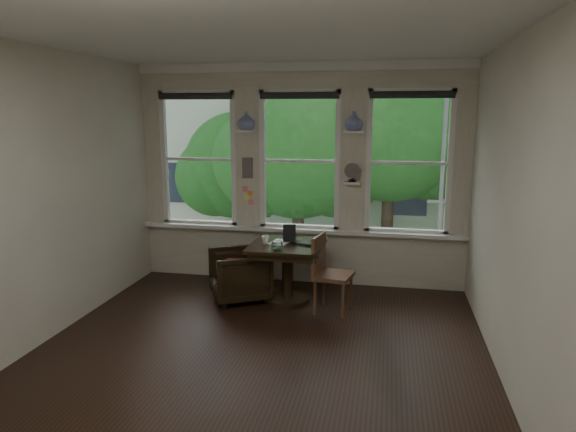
% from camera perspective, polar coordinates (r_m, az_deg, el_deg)
% --- Properties ---
extents(ground, '(4.50, 4.50, 0.00)m').
position_cam_1_polar(ground, '(5.36, -3.02, -14.53)').
color(ground, black).
rests_on(ground, ground).
extents(ceiling, '(4.50, 4.50, 0.00)m').
position_cam_1_polar(ceiling, '(4.87, -3.40, 19.16)').
color(ceiling, silver).
rests_on(ceiling, ground).
extents(wall_back, '(4.50, 0.00, 4.50)m').
position_cam_1_polar(wall_back, '(7.07, 1.34, 4.53)').
color(wall_back, beige).
rests_on(wall_back, ground).
extents(wall_front, '(4.50, 0.00, 4.50)m').
position_cam_1_polar(wall_front, '(2.83, -14.64, -6.17)').
color(wall_front, beige).
rests_on(wall_front, ground).
extents(wall_left, '(0.00, 4.50, 4.50)m').
position_cam_1_polar(wall_left, '(5.87, -25.02, 2.08)').
color(wall_left, beige).
rests_on(wall_left, ground).
extents(wall_right, '(0.00, 4.50, 4.50)m').
position_cam_1_polar(wall_right, '(4.86, 23.47, 0.49)').
color(wall_right, beige).
rests_on(wall_right, ground).
extents(window_left, '(1.10, 0.12, 1.90)m').
position_cam_1_polar(window_left, '(7.44, -9.80, 6.25)').
color(window_left, white).
rests_on(window_left, ground).
extents(window_center, '(1.10, 0.12, 1.90)m').
position_cam_1_polar(window_center, '(7.05, 1.34, 6.14)').
color(window_center, white).
rests_on(window_center, ground).
extents(window_right, '(1.10, 0.12, 1.90)m').
position_cam_1_polar(window_right, '(6.95, 13.26, 5.77)').
color(window_right, white).
rests_on(window_right, ground).
extents(shelf_left, '(0.26, 0.16, 0.03)m').
position_cam_1_polar(shelf_left, '(7.09, -4.64, 9.38)').
color(shelf_left, white).
rests_on(shelf_left, ground).
extents(shelf_right, '(0.26, 0.16, 0.03)m').
position_cam_1_polar(shelf_right, '(6.84, 7.29, 9.26)').
color(shelf_right, white).
rests_on(shelf_right, ground).
extents(intercom, '(0.14, 0.06, 0.28)m').
position_cam_1_polar(intercom, '(7.15, -4.51, 5.38)').
color(intercom, '#59544F').
rests_on(intercom, ground).
extents(sticky_notes, '(0.16, 0.01, 0.24)m').
position_cam_1_polar(sticky_notes, '(7.20, -4.46, 2.61)').
color(sticky_notes, pink).
rests_on(sticky_notes, ground).
extents(desk_fan, '(0.20, 0.20, 0.24)m').
position_cam_1_polar(desk_fan, '(6.86, 7.16, 4.49)').
color(desk_fan, '#59544F').
rests_on(desk_fan, ground).
extents(vase_left, '(0.24, 0.24, 0.25)m').
position_cam_1_polar(vase_left, '(7.09, -4.66, 10.50)').
color(vase_left, silver).
rests_on(vase_left, shelf_left).
extents(vase_right, '(0.24, 0.24, 0.25)m').
position_cam_1_polar(vase_right, '(6.84, 7.31, 10.42)').
color(vase_right, silver).
rests_on(vase_right, shelf_right).
extents(table, '(0.90, 0.90, 0.75)m').
position_cam_1_polar(table, '(6.47, -0.05, -6.32)').
color(table, black).
rests_on(table, ground).
extents(armchair_left, '(0.96, 0.95, 0.65)m').
position_cam_1_polar(armchair_left, '(6.58, -5.41, -6.53)').
color(armchair_left, black).
rests_on(armchair_left, ground).
extents(cushion_red, '(0.45, 0.45, 0.06)m').
position_cam_1_polar(cushion_red, '(6.54, -5.43, -5.48)').
color(cushion_red, maroon).
rests_on(cushion_red, armchair_left).
extents(side_chair_right, '(0.49, 0.49, 0.92)m').
position_cam_1_polar(side_chair_right, '(6.13, 5.07, -6.54)').
color(side_chair_right, '#4B2F1A').
rests_on(side_chair_right, ground).
extents(laptop, '(0.41, 0.33, 0.03)m').
position_cam_1_polar(laptop, '(6.29, 1.76, -3.15)').
color(laptop, black).
rests_on(laptop, table).
extents(mug, '(0.11, 0.11, 0.10)m').
position_cam_1_polar(mug, '(6.38, -2.51, -2.63)').
color(mug, white).
rests_on(mug, table).
extents(drinking_glass, '(0.15, 0.15, 0.10)m').
position_cam_1_polar(drinking_glass, '(6.07, -1.22, -3.32)').
color(drinking_glass, white).
rests_on(drinking_glass, table).
extents(tablet, '(0.17, 0.11, 0.22)m').
position_cam_1_polar(tablet, '(6.45, 0.15, -1.91)').
color(tablet, black).
rests_on(tablet, table).
extents(papers, '(0.27, 0.34, 0.00)m').
position_cam_1_polar(papers, '(6.44, -0.87, -2.92)').
color(papers, silver).
rests_on(papers, table).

